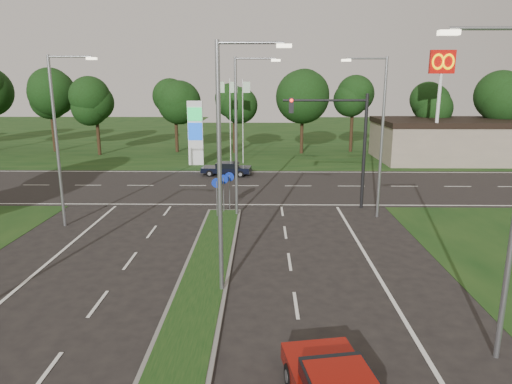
{
  "coord_description": "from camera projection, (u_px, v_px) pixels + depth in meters",
  "views": [
    {
      "loc": [
        2.32,
        -9.66,
        7.63
      ],
      "look_at": [
        1.97,
        12.91,
        2.2
      ],
      "focal_mm": 32.0,
      "sensor_mm": 36.0,
      "label": 1
    }
  ],
  "objects": [
    {
      "name": "median_signs",
      "position": [
        223.0,
        186.0,
        26.76
      ],
      "size": [
        1.16,
        1.76,
        2.38
      ],
      "color": "gray",
      "rests_on": "ground"
    },
    {
      "name": "streetlight_median_near",
      "position": [
        225.0,
        158.0,
        15.84
      ],
      "size": [
        2.53,
        0.22,
        9.0
      ],
      "color": "gray",
      "rests_on": "ground"
    },
    {
      "name": "median_kerb",
      "position": [
        192.0,
        317.0,
        15.09
      ],
      "size": [
        2.0,
        26.0,
        0.12
      ],
      "primitive_type": "cube",
      "color": "slate",
      "rests_on": "ground"
    },
    {
      "name": "verge_far",
      "position": [
        247.0,
        138.0,
        64.68
      ],
      "size": [
        160.0,
        50.0,
        0.02
      ],
      "primitive_type": "cube",
      "color": "black",
      "rests_on": "ground"
    },
    {
      "name": "streetlight_left_far",
      "position": [
        60.0,
        133.0,
        23.76
      ],
      "size": [
        2.53,
        0.22,
        9.0
      ],
      "color": "gray",
      "rests_on": "ground"
    },
    {
      "name": "navy_sedan",
      "position": [
        227.0,
        168.0,
        38.3
      ],
      "size": [
        4.2,
        2.06,
        1.12
      ],
      "rotation": [
        0.0,
        0.0,
        1.47
      ],
      "color": "black",
      "rests_on": "ground"
    },
    {
      "name": "cross_road",
      "position": [
        232.0,
        186.0,
        34.54
      ],
      "size": [
        160.0,
        12.0,
        0.02
      ],
      "primitive_type": "cube",
      "color": "black",
      "rests_on": "ground"
    },
    {
      "name": "commercial_building",
      "position": [
        460.0,
        141.0,
        45.42
      ],
      "size": [
        16.0,
        9.0,
        4.0
      ],
      "primitive_type": "cube",
      "color": "gray",
      "rests_on": "ground"
    },
    {
      "name": "streetlight_median_far",
      "position": [
        240.0,
        129.0,
        25.57
      ],
      "size": [
        2.53,
        0.22,
        9.0
      ],
      "color": "gray",
      "rests_on": "ground"
    },
    {
      "name": "mcdonalds_sign",
      "position": [
        441.0,
        78.0,
        40.16
      ],
      "size": [
        2.2,
        0.47,
        10.4
      ],
      "color": "silver",
      "rests_on": "ground"
    },
    {
      "name": "streetlight_right_near",
      "position": [
        512.0,
        183.0,
        11.84
      ],
      "size": [
        2.53,
        0.22,
        9.0
      ],
      "rotation": [
        0.0,
        0.0,
        3.14
      ],
      "color": "gray",
      "rests_on": "ground"
    },
    {
      "name": "treeline_far",
      "position": [
        242.0,
        90.0,
        48.44
      ],
      "size": [
        6.0,
        6.0,
        9.9
      ],
      "color": "black",
      "rests_on": "ground"
    },
    {
      "name": "gas_pylon",
      "position": [
        198.0,
        131.0,
        42.65
      ],
      "size": [
        5.8,
        1.26,
        8.0
      ],
      "color": "silver",
      "rests_on": "ground"
    },
    {
      "name": "streetlight_right_far",
      "position": [
        379.0,
        129.0,
        25.45
      ],
      "size": [
        2.53,
        0.22,
        9.0
      ],
      "rotation": [
        0.0,
        0.0,
        3.14
      ],
      "color": "gray",
      "rests_on": "ground"
    },
    {
      "name": "traffic_signal",
      "position": [
        344.0,
        133.0,
        27.51
      ],
      "size": [
        5.1,
        0.42,
        7.0
      ],
      "color": "black",
      "rests_on": "ground"
    }
  ]
}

